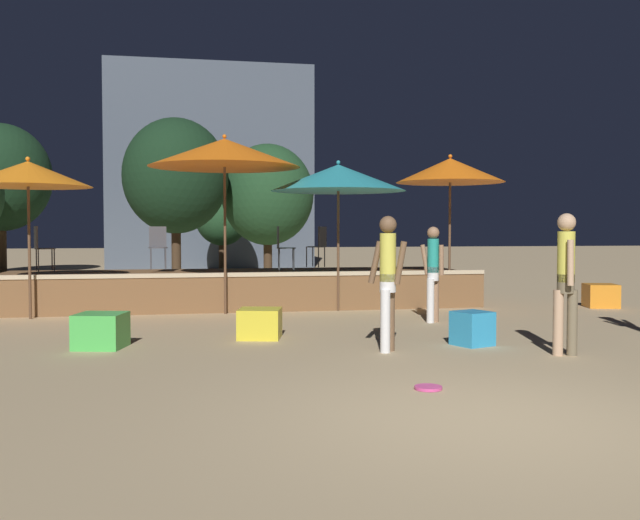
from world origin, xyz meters
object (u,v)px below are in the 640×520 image
Objects in this scene: cube_seat_0 at (101,331)px; background_tree_1 at (222,216)px; person_3 at (566,277)px; patio_umbrella_0 at (338,178)px; patio_umbrella_3 at (450,171)px; cube_seat_2 at (601,296)px; background_tree_2 at (1,178)px; person_4 at (433,271)px; frisbee_disc at (428,388)px; background_tree_0 at (176,176)px; bistro_chair_2 at (319,243)px; background_tree_4 at (268,195)px; cube_seat_1 at (472,328)px; person_0 at (388,277)px; bistro_chair_3 at (40,244)px; patio_umbrella_1 at (225,153)px; patio_umbrella_2 at (28,174)px; bistro_chair_0 at (282,244)px; cube_seat_3 at (260,323)px; bistro_chair_1 at (158,243)px.

background_tree_1 reaches higher than cube_seat_0.
person_3 is at bearing -79.96° from background_tree_1.
patio_umbrella_3 is (2.43, 0.28, 0.20)m from patio_umbrella_0.
background_tree_2 is (-14.90, 13.90, 3.24)m from cube_seat_2.
person_4 reaches higher than frisbee_disc.
background_tree_0 reaches higher than person_3.
bistro_chair_2 is 7.58m from background_tree_4.
cube_seat_1 is 1.53m from person_0.
bistro_chair_3 is at bearing 171.42° from cube_seat_2.
bistro_chair_2 is at bearing -82.47° from background_tree_1.
patio_umbrella_1 is at bearing -101.52° from background_tree_4.
person_0 is (3.75, -1.02, 0.75)m from cube_seat_0.
background_tree_1 is at bearing 60.18° from person_4.
person_0 is at bearing 34.98° from bistro_chair_2.
background_tree_1 is at bearing -134.56° from bistro_chair_2.
cube_seat_0 is 4.80m from frisbee_disc.
background_tree_1 reaches higher than patio_umbrella_2.
person_4 is 1.85× the size of bistro_chair_2.
patio_umbrella_0 is 1.87m from bistro_chair_0.
patio_umbrella_1 reaches higher than cube_seat_1.
patio_umbrella_2 is at bearing -177.96° from patio_umbrella_0.
bistro_chair_1 is (-1.64, 5.02, 1.10)m from cube_seat_3.
background_tree_2 is (-3.58, 12.19, 2.16)m from bistro_chair_3.
person_4 is 0.34× the size of background_tree_0.
background_tree_1 reaches higher than cube_seat_2.
background_tree_1 is at bearing -139.67° from person_0.
patio_umbrella_2 is at bearing 125.20° from person_4.
frisbee_disc is at bearing -87.27° from background_tree_1.
cube_seat_0 is 0.83× the size of bistro_chair_0.
background_tree_4 is (1.58, 12.55, 2.52)m from cube_seat_3.
background_tree_0 reaches higher than cube_seat_3.
cube_seat_0 is (-1.89, -3.65, -2.83)m from patio_umbrella_1.
background_tree_0 is 0.91× the size of background_tree_2.
background_tree_1 is (-2.81, 15.45, 1.25)m from person_4.
background_tree_4 reaches higher than frisbee_disc.
patio_umbrella_0 is 1.64× the size of person_3.
patio_umbrella_3 reaches higher than person_3.
cube_seat_1 is at bearing -8.31° from cube_seat_0.
bistro_chair_2 is (5.70, 2.03, -1.28)m from patio_umbrella_2.
bistro_chair_3 is at bearing -101.54° from person_0.
background_tree_4 is at bearing 121.07° from cube_seat_2.
person_3 is at bearing -69.41° from background_tree_0.
cube_seat_3 is (-4.34, -3.56, -2.62)m from patio_umbrella_3.
bistro_chair_0 is 0.18× the size of background_tree_0.
cube_seat_2 is 0.42× the size of person_0.
patio_umbrella_1 is 0.69× the size of background_tree_0.
background_tree_0 is (2.61, 6.53, 1.88)m from bistro_chair_3.
person_3 is at bearing -59.48° from background_tree_2.
patio_umbrella_3 is 6.06m from person_0.
cube_seat_2 is at bearing -4.04° from patio_umbrella_0.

